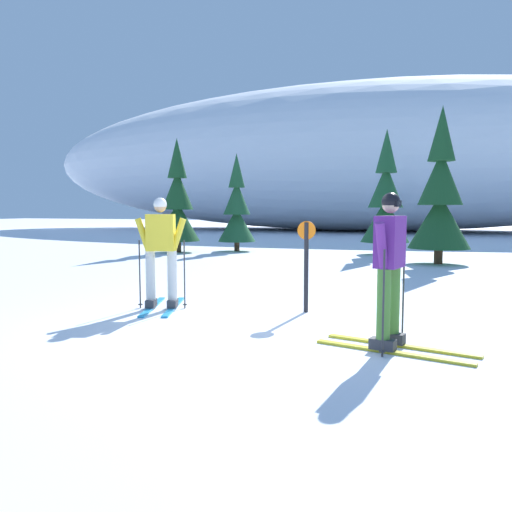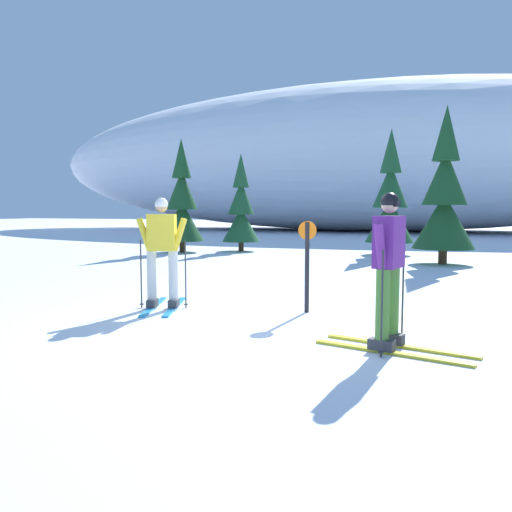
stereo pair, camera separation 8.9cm
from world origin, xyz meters
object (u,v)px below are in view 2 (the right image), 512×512
at_px(pine_tree_center_left, 241,211).
at_px(pine_tree_center, 390,202).
at_px(skier_purple_jacket, 389,268).
at_px(trail_marker_post, 307,261).
at_px(skier_yellow_jacket, 162,250).
at_px(pine_tree_center_right, 444,198).
at_px(pine_tree_far_left, 182,205).

relative_size(pine_tree_center_left, pine_tree_center, 0.84).
bearing_deg(skier_purple_jacket, trail_marker_post, 128.40).
relative_size(skier_yellow_jacket, pine_tree_center_right, 0.39).
xyz_separation_m(pine_tree_center, trail_marker_post, (-0.18, -10.68, -0.99)).
height_order(skier_yellow_jacket, pine_tree_center, pine_tree_center).
bearing_deg(skier_purple_jacket, pine_tree_center_left, 118.40).
relative_size(skier_purple_jacket, pine_tree_center, 0.43).
xyz_separation_m(skier_purple_jacket, pine_tree_center, (-1.20, 12.43, 0.87)).
bearing_deg(pine_tree_center_left, pine_tree_far_left, -148.40).
bearing_deg(pine_tree_center_left, trail_marker_post, -63.51).
relative_size(pine_tree_center, trail_marker_post, 3.06).
bearing_deg(pine_tree_far_left, skier_yellow_jacket, -63.75).
relative_size(skier_purple_jacket, trail_marker_post, 1.30).
xyz_separation_m(pine_tree_center_right, trail_marker_post, (-1.93, -8.04, -1.07)).
bearing_deg(pine_tree_center_right, skier_purple_jacket, -93.23).
bearing_deg(pine_tree_far_left, pine_tree_center_left, 31.60).
bearing_deg(pine_tree_center_right, pine_tree_center_left, 162.07).
relative_size(skier_purple_jacket, pine_tree_far_left, 0.44).
bearing_deg(trail_marker_post, pine_tree_center, 89.01).
relative_size(pine_tree_center_left, pine_tree_center_right, 0.81).
bearing_deg(pine_tree_center, pine_tree_center_right, -56.55).
height_order(skier_purple_jacket, pine_tree_center, pine_tree_center).
relative_size(skier_purple_jacket, pine_tree_center_left, 0.51).
bearing_deg(pine_tree_far_left, skier_purple_jacket, -52.55).
distance_m(skier_yellow_jacket, pine_tree_center_right, 9.53).
relative_size(pine_tree_center, pine_tree_center_right, 0.96).
relative_size(skier_yellow_jacket, pine_tree_far_left, 0.43).
relative_size(pine_tree_far_left, pine_tree_center_left, 1.14).
bearing_deg(skier_purple_jacket, pine_tree_center_right, 86.77).
relative_size(skier_yellow_jacket, trail_marker_post, 1.26).
height_order(pine_tree_far_left, pine_tree_center_left, pine_tree_far_left).
distance_m(skier_yellow_jacket, pine_tree_far_left, 10.82).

